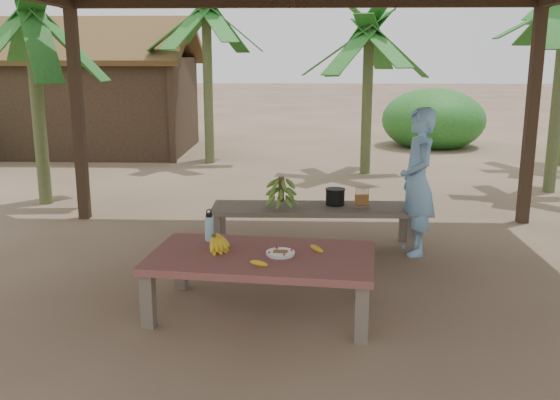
{
  "coord_description": "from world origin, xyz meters",
  "views": [
    {
      "loc": [
        0.01,
        -5.42,
        2.08
      ],
      "look_at": [
        -0.19,
        0.01,
        0.8
      ],
      "focal_mm": 40.0,
      "sensor_mm": 36.0,
      "label": 1
    }
  ],
  "objects_px": {
    "bench": "(313,212)",
    "ripe_banana_bunch": "(214,242)",
    "woman": "(417,182)",
    "work_table": "(262,262)",
    "water_flask": "(209,227)",
    "plate": "(280,253)",
    "cooking_pot": "(335,197)"
  },
  "relations": [
    {
      "from": "plate",
      "to": "woman",
      "type": "distance_m",
      "value": 2.17
    },
    {
      "from": "bench",
      "to": "plate",
      "type": "bearing_deg",
      "value": -99.54
    },
    {
      "from": "plate",
      "to": "ripe_banana_bunch",
      "type": "bearing_deg",
      "value": 169.81
    },
    {
      "from": "ripe_banana_bunch",
      "to": "cooking_pot",
      "type": "bearing_deg",
      "value": 59.59
    },
    {
      "from": "plate",
      "to": "cooking_pot",
      "type": "height_order",
      "value": "cooking_pot"
    },
    {
      "from": "bench",
      "to": "water_flask",
      "type": "xyz_separation_m",
      "value": [
        -0.92,
        -1.46,
        0.22
      ]
    },
    {
      "from": "plate",
      "to": "cooking_pot",
      "type": "xyz_separation_m",
      "value": [
        0.53,
        1.95,
        0.02
      ]
    },
    {
      "from": "water_flask",
      "to": "cooking_pot",
      "type": "distance_m",
      "value": 1.94
    },
    {
      "from": "ripe_banana_bunch",
      "to": "woman",
      "type": "bearing_deg",
      "value": 39.1
    },
    {
      "from": "ripe_banana_bunch",
      "to": "cooking_pot",
      "type": "xyz_separation_m",
      "value": [
        1.08,
        1.85,
        -0.04
      ]
    },
    {
      "from": "bench",
      "to": "plate",
      "type": "relative_size",
      "value": 9.56
    },
    {
      "from": "work_table",
      "to": "cooking_pot",
      "type": "xyz_separation_m",
      "value": [
        0.69,
        1.92,
        0.1
      ]
    },
    {
      "from": "bench",
      "to": "ripe_banana_bunch",
      "type": "xyz_separation_m",
      "value": [
        -0.84,
        -1.75,
        0.18
      ]
    },
    {
      "from": "plate",
      "to": "water_flask",
      "type": "xyz_separation_m",
      "value": [
        -0.63,
        0.39,
        0.1
      ]
    },
    {
      "from": "plate",
      "to": "water_flask",
      "type": "distance_m",
      "value": 0.75
    },
    {
      "from": "cooking_pot",
      "to": "water_flask",
      "type": "bearing_deg",
      "value": -126.78
    },
    {
      "from": "work_table",
      "to": "water_flask",
      "type": "distance_m",
      "value": 0.63
    },
    {
      "from": "bench",
      "to": "ripe_banana_bunch",
      "type": "height_order",
      "value": "ripe_banana_bunch"
    },
    {
      "from": "water_flask",
      "to": "woman",
      "type": "height_order",
      "value": "woman"
    },
    {
      "from": "work_table",
      "to": "ripe_banana_bunch",
      "type": "bearing_deg",
      "value": 176.18
    },
    {
      "from": "ripe_banana_bunch",
      "to": "plate",
      "type": "bearing_deg",
      "value": -10.19
    },
    {
      "from": "bench",
      "to": "woman",
      "type": "height_order",
      "value": "woman"
    },
    {
      "from": "work_table",
      "to": "plate",
      "type": "height_order",
      "value": "plate"
    },
    {
      "from": "work_table",
      "to": "ripe_banana_bunch",
      "type": "height_order",
      "value": "ripe_banana_bunch"
    },
    {
      "from": "plate",
      "to": "woman",
      "type": "height_order",
      "value": "woman"
    },
    {
      "from": "bench",
      "to": "work_table",
      "type": "bearing_deg",
      "value": -104.22
    },
    {
      "from": "bench",
      "to": "ripe_banana_bunch",
      "type": "relative_size",
      "value": 8.94
    },
    {
      "from": "water_flask",
      "to": "plate",
      "type": "bearing_deg",
      "value": -31.77
    },
    {
      "from": "ripe_banana_bunch",
      "to": "water_flask",
      "type": "distance_m",
      "value": 0.3
    },
    {
      "from": "woman",
      "to": "work_table",
      "type": "bearing_deg",
      "value": -48.0
    },
    {
      "from": "work_table",
      "to": "woman",
      "type": "xyz_separation_m",
      "value": [
        1.52,
        1.64,
        0.34
      ]
    },
    {
      "from": "ripe_banana_bunch",
      "to": "water_flask",
      "type": "bearing_deg",
      "value": 105.25
    }
  ]
}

